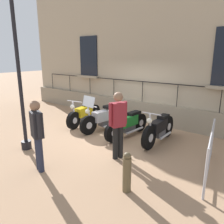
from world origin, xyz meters
The scene contains 11 objects.
ground_plane centered at (0.00, 0.00, 0.00)m, with size 60.00×60.00×0.00m, color #9E7A5B.
building_facade centered at (-2.32, 0.00, 3.04)m, with size 0.82×13.88×6.31m.
motorcycle_yellow centered at (-0.19, -1.57, 0.42)m, with size 2.02×0.66×1.05m.
motorcycle_silver centered at (-0.11, -0.51, 0.47)m, with size 2.12×0.74×1.34m.
motorcycle_green centered at (-0.12, 0.52, 0.42)m, with size 2.09×0.58×0.98m.
motorcycle_black centered at (-0.30, 1.59, 0.44)m, with size 2.02×0.59×1.07m.
lamppost centered at (2.56, -1.21, 3.69)m, with size 0.33×1.03×5.07m.
crowd_barrier centered at (0.72, 3.37, 0.56)m, with size 2.14×0.48×1.05m.
bollard centered at (2.45, 2.29, 0.43)m, with size 0.17×0.17×0.85m.
pedestrian_standing centered at (1.36, 1.25, 1.02)m, with size 0.50×0.34×1.78m.
pedestrian_walking centered at (3.03, 0.19, 0.96)m, with size 0.32×0.51×1.69m.
Camera 1 is at (5.71, 4.51, 2.68)m, focal length 35.44 mm.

